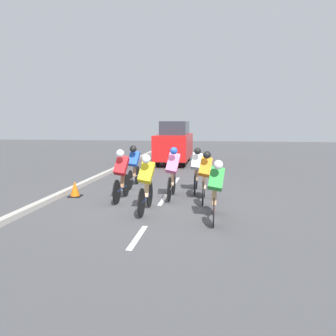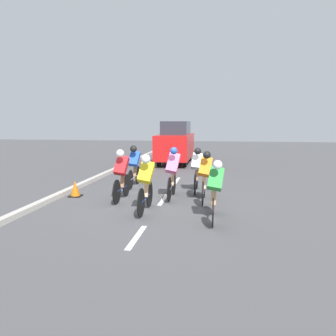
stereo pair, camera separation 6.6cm
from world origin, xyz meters
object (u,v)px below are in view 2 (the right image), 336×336
Objects in this scene: cyclist_red at (121,174)px; support_car at (176,143)px; cyclist_blue at (134,165)px; cyclist_pink at (173,172)px; cyclist_orange at (205,175)px; traffic_cone at (75,189)px; cyclist_yellow at (146,182)px; cyclist_white at (197,169)px; cyclist_green at (215,189)px.

support_car is at bearing -92.75° from cyclist_red.
cyclist_blue is 2.18m from cyclist_pink.
cyclist_orange is 3.42× the size of traffic_cone.
cyclist_orange is 0.99× the size of cyclist_yellow.
cyclist_orange is 0.37× the size of support_car.
cyclist_yellow is at bearing 43.01° from cyclist_orange.
cyclist_pink is 3.45× the size of traffic_cone.
cyclist_yellow is at bearing 130.70° from cyclist_red.
support_car is (1.97, -8.68, 0.36)m from cyclist_orange.
cyclist_white is at bearing 166.35° from cyclist_blue.
cyclist_yellow reaches higher than cyclist_white.
cyclist_blue is at bearing -35.70° from cyclist_orange.
support_car is at bearing -86.86° from cyclist_yellow.
cyclist_white is (0.31, -1.28, -0.01)m from cyclist_orange.
cyclist_orange is at bearing -80.31° from cyclist_green.
traffic_cone is at bearing -10.67° from cyclist_red.
support_car is 9.12× the size of traffic_cone.
cyclist_green is at bearing 165.35° from cyclist_yellow.
cyclist_orange is at bearing 178.48° from traffic_cone.
cyclist_yellow is at bearing 109.57° from cyclist_blue.
cyclist_blue is 0.38× the size of support_car.
cyclist_orange is at bearing 103.70° from cyclist_white.
support_car reaches higher than cyclist_orange.
cyclist_orange is 2.40m from cyclist_red.
cyclist_green is (-0.30, 1.77, -0.02)m from cyclist_orange.
cyclist_yellow is 1.00× the size of cyclist_pink.
cyclist_orange is 0.98× the size of cyclist_blue.
cyclist_red is (2.39, 0.19, 0.01)m from cyclist_orange.
traffic_cone is at bearing -23.75° from cyclist_green.
cyclist_red reaches higher than cyclist_green.
cyclist_blue is 3.34m from cyclist_yellow.
cyclist_blue is 6.89m from support_car.
cyclist_white is 3.48× the size of traffic_cone.
cyclist_pink reaches higher than cyclist_orange.
cyclist_green is (-0.62, 3.06, -0.01)m from cyclist_white.
cyclist_pink reaches higher than traffic_cone.
traffic_cone is at bearing 50.23° from cyclist_blue.
cyclist_orange is 0.99× the size of cyclist_pink.
cyclist_green is 10.70m from support_car.
cyclist_pink is at bearing -105.39° from cyclist_yellow.
support_car is (1.65, -7.40, 0.37)m from cyclist_white.
cyclist_red reaches higher than cyclist_yellow.
cyclist_white is at bearing -78.61° from cyclist_green.
cyclist_green is 4.69m from traffic_cone.
cyclist_green reaches higher than traffic_cone.
cyclist_red is at bearing -30.41° from cyclist_green.
cyclist_yellow is 2.97m from traffic_cone.
support_car reaches higher than cyclist_blue.
cyclist_green is (-1.27, 2.08, -0.05)m from cyclist_pink.
traffic_cone is (2.55, -1.43, -0.55)m from cyclist_yellow.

